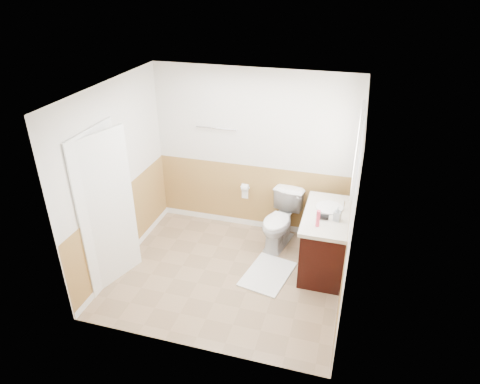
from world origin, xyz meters
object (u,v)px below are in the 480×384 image
(vanity_cabinet, at_px, (325,242))
(soap_dispenser, at_px, (337,214))
(toilet, at_px, (280,221))
(bath_mat, at_px, (268,274))
(lotion_bottle, at_px, (318,219))

(vanity_cabinet, height_order, soap_dispenser, soap_dispenser)
(toilet, bearing_deg, vanity_cabinet, -17.41)
(bath_mat, relative_size, lotion_bottle, 3.64)
(toilet, relative_size, vanity_cabinet, 0.73)
(bath_mat, bearing_deg, lotion_bottle, 5.04)
(bath_mat, distance_m, lotion_bottle, 1.12)
(lotion_bottle, xyz_separation_m, soap_dispenser, (0.22, 0.20, -0.02))
(vanity_cabinet, bearing_deg, soap_dispenser, -47.67)
(toilet, xyz_separation_m, lotion_bottle, (0.59, -0.71, 0.56))
(toilet, relative_size, soap_dispenser, 4.25)
(lotion_bottle, bearing_deg, soap_dispenser, 42.74)
(toilet, xyz_separation_m, soap_dispenser, (0.81, -0.51, 0.54))
(toilet, xyz_separation_m, vanity_cabinet, (0.69, -0.38, -0.00))
(soap_dispenser, bearing_deg, bath_mat, -162.52)
(lotion_bottle, relative_size, soap_dispenser, 1.16)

